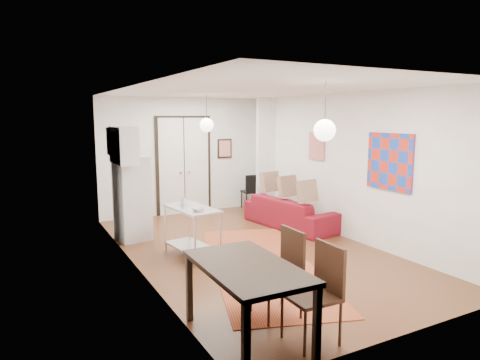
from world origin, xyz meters
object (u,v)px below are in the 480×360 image
coffee_table (290,214)px  black_side_chair (249,188)px  sofa (291,212)px  dining_chair_near (271,264)px  fridge (132,199)px  dining_table (247,273)px  dining_chair_far (305,284)px  kitchen_counter (192,225)px

coffee_table → black_side_chair: 2.24m
sofa → coffee_table: sofa is taller
sofa → dining_chair_near: size_ratio=2.13×
coffee_table → fridge: fridge is taller
sofa → coffee_table: bearing=116.1°
fridge → dining_chair_near: size_ratio=1.55×
dining_table → black_side_chair: black_side_chair is taller
fridge → dining_chair_far: 4.76m
dining_table → black_side_chair: bearing=60.7°
sofa → dining_table: size_ratio=1.44×
dining_chair_far → dining_chair_near: bearing=-178.9°
kitchen_counter → dining_chair_near: bearing=-96.3°
sofa → dining_chair_near: bearing=134.0°
dining_chair_near → black_side_chair: size_ratio=1.16×
sofa → dining_chair_near: dining_chair_near is taller
black_side_chair → dining_chair_near: bearing=70.2°
dining_chair_far → kitchen_counter: bearing=-177.7°
black_side_chair → kitchen_counter: bearing=53.9°
fridge → black_side_chair: 3.83m
coffee_table → dining_chair_far: dining_chair_far is taller
kitchen_counter → dining_table: (-0.53, -2.93, 0.21)m
dining_chair_near → dining_chair_far: size_ratio=1.00×
coffee_table → dining_table: bearing=-130.1°
dining_chair_near → black_side_chair: 6.20m
black_side_chair → coffee_table: bearing=92.0°
fridge → sofa: bearing=-19.1°
dining_table → dining_chair_near: size_ratio=1.48×
dining_chair_near → kitchen_counter: bearing=-177.3°
sofa → dining_chair_far: (-2.61, -4.05, 0.29)m
dining_chair_near → black_side_chair: bearing=154.5°
dining_chair_near → dining_chair_far: bearing=1.1°
dining_table → fridge: bearing=91.6°
coffee_table → dining_chair_far: bearing=-122.7°
coffee_table → fridge: (-3.31, 0.67, 0.54)m
kitchen_counter → dining_chair_far: 3.18m
dining_table → black_side_chair: 6.89m
sofa → kitchen_counter: 2.83m
sofa → black_side_chair: bearing=-12.1°
kitchen_counter → dining_chair_far: bearing=-96.7°
fridge → dining_chair_far: fridge is taller
dining_chair_far → fridge: bearing=-170.2°
coffee_table → dining_table: dining_table is taller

